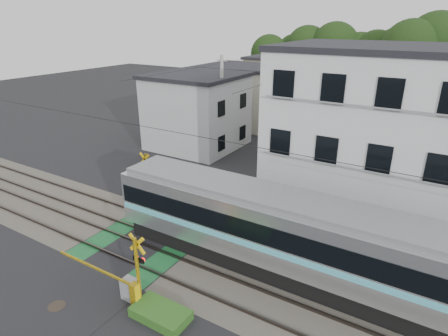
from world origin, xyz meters
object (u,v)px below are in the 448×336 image
Objects in this scene: crossing_signal_far at (154,190)px; crossing_signal_near at (131,286)px; pedestrian at (326,119)px; apartment_block at (370,132)px; manhole_cover at (57,306)px.

crossing_signal_near is at bearing -54.71° from crossing_signal_far.
crossing_signal_near is 29.45m from pedestrian.
crossing_signal_far is at bearing -152.22° from apartment_block.
crossing_signal_far is 22.48m from pedestrian.
crossing_signal_far is 0.46× the size of apartment_block.
apartment_block reaches higher than crossing_signal_far.
manhole_cover is (-1.09, -31.24, -0.89)m from pedestrian.
crossing_signal_near and crossing_signal_far have the same top height.
manhole_cover is (-2.29, -1.81, -0.70)m from crossing_signal_near.
crossing_signal_far is 9.59m from manhole_cover.
crossing_signal_near is 7.05× the size of manhole_cover.
manhole_cover is at bearing -72.46° from crossing_signal_far.
pedestrian is at bearing 87.99° from manhole_cover.
crossing_signal_far is 2.63× the size of pedestrian.
apartment_block reaches higher than pedestrian.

